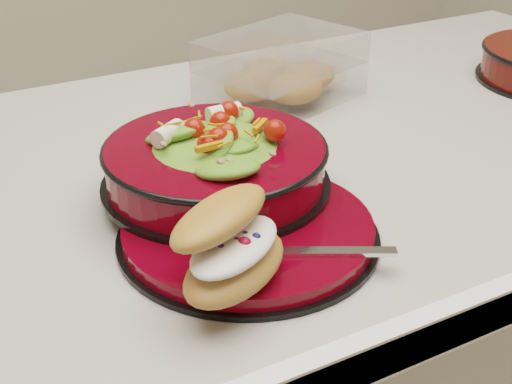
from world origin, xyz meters
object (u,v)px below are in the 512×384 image
dinner_plate (249,231)px  island_counter (339,374)px  fork (301,252)px  pastry_box (281,71)px  croissant (231,245)px  salad_bowl (215,155)px

dinner_plate → island_counter: bearing=33.9°
fork → pastry_box: (0.21, 0.39, 0.02)m
island_counter → croissant: croissant is taller
salad_bowl → fork: bearing=-85.8°
salad_bowl → fork: 0.16m
croissant → fork: size_ratio=0.92×
salad_bowl → fork: size_ratio=1.62×
fork → salad_bowl: bearing=32.8°
salad_bowl → dinner_plate: bearing=-92.9°
salad_bowl → croissant: bearing=-111.1°
island_counter → fork: fork is taller
croissant → fork: bearing=-27.5°
island_counter → pastry_box: (-0.04, 0.15, 0.49)m
fork → pastry_box: bearing=0.6°
island_counter → fork: bearing=-134.7°
salad_bowl → pastry_box: salad_bowl is taller
island_counter → salad_bowl: 0.57m
fork → dinner_plate: bearing=41.1°
croissant → salad_bowl: bearing=37.2°
fork → pastry_box: 0.45m
croissant → fork: croissant is taller
dinner_plate → salad_bowl: size_ratio=1.06×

